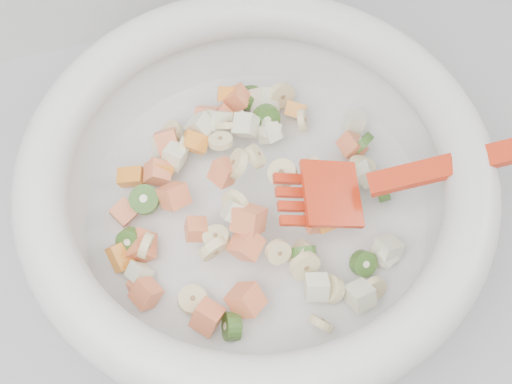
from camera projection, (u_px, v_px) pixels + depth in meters
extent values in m
cube|color=gray|center=(285.00, 347.00, 1.02)|extent=(2.00, 0.60, 0.90)
cylinder|color=silver|center=(256.00, 212.00, 0.62)|extent=(0.34, 0.34, 0.02)
torus|color=silver|center=(256.00, 169.00, 0.55)|extent=(0.41, 0.41, 0.05)
cylinder|color=beige|center=(216.00, 238.00, 0.56)|extent=(0.03, 0.03, 0.01)
cylinder|color=beige|center=(373.00, 290.00, 0.56)|extent=(0.03, 0.02, 0.03)
cylinder|color=beige|center=(246.00, 123.00, 0.62)|extent=(0.02, 0.03, 0.03)
cylinder|color=beige|center=(362.00, 166.00, 0.61)|extent=(0.03, 0.03, 0.02)
cylinder|color=beige|center=(331.00, 289.00, 0.55)|extent=(0.03, 0.04, 0.03)
cylinder|color=beige|center=(146.00, 245.00, 0.57)|extent=(0.02, 0.03, 0.03)
cylinder|color=beige|center=(221.00, 141.00, 0.60)|extent=(0.03, 0.03, 0.01)
cylinder|color=beige|center=(214.00, 249.00, 0.55)|extent=(0.04, 0.02, 0.03)
cylinder|color=beige|center=(183.00, 149.00, 0.61)|extent=(0.02, 0.04, 0.04)
cylinder|color=beige|center=(299.00, 253.00, 0.56)|extent=(0.02, 0.03, 0.03)
cylinder|color=beige|center=(321.00, 323.00, 0.54)|extent=(0.02, 0.03, 0.03)
cylinder|color=beige|center=(320.00, 210.00, 0.57)|extent=(0.01, 0.03, 0.03)
cylinder|color=beige|center=(282.00, 173.00, 0.58)|extent=(0.03, 0.03, 0.02)
cylinder|color=beige|center=(305.00, 266.00, 0.55)|extent=(0.04, 0.02, 0.04)
cylinder|color=beige|center=(281.00, 96.00, 0.65)|extent=(0.04, 0.02, 0.04)
cylinder|color=beige|center=(302.00, 120.00, 0.64)|extent=(0.02, 0.03, 0.03)
cylinder|color=beige|center=(235.00, 202.00, 0.56)|extent=(0.02, 0.03, 0.03)
cylinder|color=beige|center=(192.00, 300.00, 0.55)|extent=(0.04, 0.04, 0.01)
cylinder|color=beige|center=(256.00, 156.00, 0.58)|extent=(0.02, 0.03, 0.03)
cylinder|color=beige|center=(229.00, 125.00, 0.62)|extent=(0.04, 0.03, 0.03)
cylinder|color=beige|center=(171.00, 133.00, 0.63)|extent=(0.03, 0.04, 0.03)
cylinder|color=beige|center=(278.00, 252.00, 0.55)|extent=(0.03, 0.02, 0.03)
cylinder|color=beige|center=(313.00, 170.00, 0.58)|extent=(0.02, 0.04, 0.04)
cylinder|color=beige|center=(237.00, 164.00, 0.57)|extent=(0.03, 0.03, 0.03)
cube|color=#FA734F|center=(124.00, 212.00, 0.59)|extent=(0.03, 0.03, 0.03)
cube|color=#FA734F|center=(140.00, 246.00, 0.58)|extent=(0.04, 0.03, 0.03)
cube|color=#FA734F|center=(223.00, 173.00, 0.58)|extent=(0.03, 0.03, 0.03)
cube|color=#FA734F|center=(352.00, 146.00, 0.62)|extent=(0.03, 0.02, 0.03)
cube|color=#FA734F|center=(174.00, 196.00, 0.58)|extent=(0.03, 0.04, 0.03)
cube|color=#FA734F|center=(146.00, 293.00, 0.55)|extent=(0.03, 0.03, 0.03)
cube|color=#FA734F|center=(237.00, 98.00, 0.65)|extent=(0.03, 0.03, 0.03)
cube|color=#FA734F|center=(168.00, 142.00, 0.62)|extent=(0.02, 0.03, 0.03)
cube|color=#FA734F|center=(196.00, 229.00, 0.57)|extent=(0.02, 0.02, 0.02)
cube|color=#FA734F|center=(140.00, 287.00, 0.56)|extent=(0.02, 0.02, 0.02)
cube|color=#FA734F|center=(249.00, 219.00, 0.55)|extent=(0.04, 0.04, 0.04)
cube|color=#FA734F|center=(221.00, 117.00, 0.64)|extent=(0.03, 0.03, 0.03)
cube|color=#FA734F|center=(207.00, 119.00, 0.64)|extent=(0.03, 0.04, 0.03)
cube|color=#FA734F|center=(315.00, 221.00, 0.56)|extent=(0.02, 0.02, 0.02)
cube|color=#FA734F|center=(157.00, 172.00, 0.60)|extent=(0.03, 0.03, 0.03)
cube|color=#FA734F|center=(207.00, 317.00, 0.54)|extent=(0.03, 0.03, 0.03)
cube|color=#FA734F|center=(246.00, 245.00, 0.55)|extent=(0.04, 0.04, 0.03)
cube|color=#FA734F|center=(246.00, 300.00, 0.54)|extent=(0.04, 0.04, 0.04)
cylinder|color=#5EAD39|center=(362.00, 143.00, 0.62)|extent=(0.03, 0.03, 0.03)
cylinder|color=#5EAD39|center=(303.00, 252.00, 0.56)|extent=(0.03, 0.02, 0.03)
cylinder|color=#5EAD39|center=(232.00, 326.00, 0.54)|extent=(0.02, 0.04, 0.04)
cylinder|color=#5EAD39|center=(363.00, 263.00, 0.56)|extent=(0.03, 0.03, 0.03)
cylinder|color=#5EAD39|center=(145.00, 200.00, 0.59)|extent=(0.03, 0.03, 0.02)
cylinder|color=#5EAD39|center=(382.00, 189.00, 0.60)|extent=(0.02, 0.03, 0.04)
cylinder|color=#5EAD39|center=(266.00, 118.00, 0.63)|extent=(0.04, 0.02, 0.04)
cylinder|color=#5EAD39|center=(249.00, 97.00, 0.66)|extent=(0.04, 0.04, 0.02)
cylinder|color=#5EAD39|center=(130.00, 240.00, 0.57)|extent=(0.03, 0.03, 0.03)
cube|color=beige|center=(270.00, 130.00, 0.62)|extent=(0.02, 0.03, 0.03)
cube|color=beige|center=(246.00, 125.00, 0.62)|extent=(0.03, 0.03, 0.03)
cube|color=beige|center=(269.00, 133.00, 0.62)|extent=(0.02, 0.03, 0.03)
cube|color=beige|center=(355.00, 123.00, 0.64)|extent=(0.02, 0.02, 0.03)
cube|color=beige|center=(200.00, 126.00, 0.62)|extent=(0.03, 0.03, 0.03)
cube|color=beige|center=(234.00, 212.00, 0.56)|extent=(0.03, 0.03, 0.03)
cube|color=beige|center=(387.00, 250.00, 0.57)|extent=(0.03, 0.03, 0.03)
cube|color=beige|center=(218.00, 121.00, 0.63)|extent=(0.03, 0.03, 0.03)
cube|color=beige|center=(317.00, 287.00, 0.54)|extent=(0.02, 0.03, 0.02)
cube|color=beige|center=(383.00, 256.00, 0.57)|extent=(0.03, 0.03, 0.03)
cube|color=beige|center=(265.00, 101.00, 0.65)|extent=(0.03, 0.03, 0.04)
cube|color=beige|center=(365.00, 174.00, 0.60)|extent=(0.03, 0.02, 0.03)
cube|color=beige|center=(360.00, 296.00, 0.55)|extent=(0.02, 0.03, 0.03)
cube|color=beige|center=(166.00, 144.00, 0.63)|extent=(0.03, 0.04, 0.03)
cube|color=beige|center=(139.00, 273.00, 0.56)|extent=(0.03, 0.02, 0.03)
cube|color=beige|center=(175.00, 156.00, 0.61)|extent=(0.03, 0.03, 0.03)
cube|color=gold|center=(161.00, 168.00, 0.60)|extent=(0.02, 0.02, 0.03)
cube|color=gold|center=(228.00, 94.00, 0.65)|extent=(0.03, 0.02, 0.02)
cube|color=gold|center=(296.00, 110.00, 0.65)|extent=(0.03, 0.03, 0.02)
cube|color=gold|center=(131.00, 177.00, 0.61)|extent=(0.03, 0.02, 0.02)
cube|color=gold|center=(330.00, 220.00, 0.56)|extent=(0.03, 0.02, 0.02)
cube|color=gold|center=(195.00, 142.00, 0.61)|extent=(0.03, 0.03, 0.02)
cube|color=gold|center=(120.00, 257.00, 0.57)|extent=(0.03, 0.03, 0.03)
cube|color=red|center=(332.00, 194.00, 0.56)|extent=(0.06, 0.07, 0.03)
cube|color=red|center=(288.00, 179.00, 0.57)|extent=(0.03, 0.01, 0.01)
cube|color=red|center=(290.00, 192.00, 0.56)|extent=(0.03, 0.01, 0.01)
cube|color=red|center=(292.00, 206.00, 0.55)|extent=(0.03, 0.01, 0.01)
cube|color=red|center=(295.00, 221.00, 0.55)|extent=(0.03, 0.01, 0.01)
cube|color=red|center=(479.00, 159.00, 0.53)|extent=(0.18, 0.05, 0.06)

